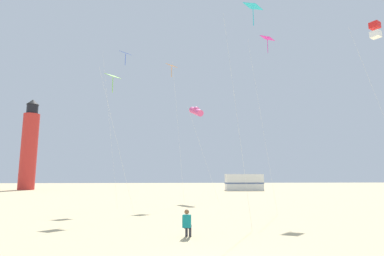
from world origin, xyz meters
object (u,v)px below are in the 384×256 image
object	(u,v)px
lighthouse_distant	(29,147)
kite_flyer_standing	(187,223)
kite_tube_rainbow	(196,111)
rv_van_white	(244,182)
kite_diamond_lime	(113,81)
kite_box_scarlet	(375,30)
kite_diamond_blue	(124,60)
kite_diamond_cyan	(251,16)
kite_diamond_orange	(172,72)
kite_diamond_magenta	(267,46)

from	to	relation	value
lighthouse_distant	kite_flyer_standing	bearing A→B (deg)	-59.45
kite_tube_rainbow	rv_van_white	world-z (taller)	kite_tube_rainbow
kite_diamond_lime	kite_tube_rainbow	world-z (taller)	kite_tube_rainbow
kite_flyer_standing	kite_diamond_lime	distance (m)	12.47
kite_tube_rainbow	rv_van_white	xyz separation A→B (m)	(10.16, 20.63, -8.06)
lighthouse_distant	kite_box_scarlet	bearing A→B (deg)	-43.78
kite_diamond_blue	rv_van_white	distance (m)	32.95
rv_van_white	kite_diamond_blue	bearing A→B (deg)	-122.48
kite_diamond_cyan	kite_flyer_standing	bearing A→B (deg)	-144.46
kite_diamond_lime	kite_tube_rainbow	size ratio (longest dim) A/B	0.96
kite_tube_rainbow	kite_flyer_standing	bearing A→B (deg)	-96.32
kite_diamond_orange	rv_van_white	xyz separation A→B (m)	(12.82, 23.97, -11.23)
kite_diamond_orange	lighthouse_distant	size ratio (longest dim) A/B	0.81
lighthouse_distant	rv_van_white	xyz separation A→B (m)	(38.82, -5.48, -6.45)
lighthouse_distant	rv_van_white	bearing A→B (deg)	-8.03
kite_diamond_cyan	kite_diamond_magenta	xyz separation A→B (m)	(2.73, 5.53, 0.70)
lighthouse_distant	kite_diamond_blue	bearing A→B (deg)	-55.19
kite_box_scarlet	kite_tube_rainbow	size ratio (longest dim) A/B	1.33
kite_diamond_cyan	kite_diamond_blue	world-z (taller)	kite_diamond_blue
kite_box_scarlet	rv_van_white	bearing A→B (deg)	92.81
kite_tube_rainbow	kite_diamond_magenta	bearing A→B (deg)	-67.13
kite_diamond_orange	kite_diamond_blue	distance (m)	4.75
kite_diamond_lime	kite_diamond_magenta	size ratio (longest dim) A/B	0.74
kite_diamond_cyan	kite_diamond_magenta	bearing A→B (deg)	63.76
kite_flyer_standing	kite_tube_rainbow	world-z (taller)	kite_tube_rainbow
kite_diamond_magenta	kite_diamond_blue	bearing A→B (deg)	153.53
kite_diamond_magenta	rv_van_white	xyz separation A→B (m)	(5.68, 31.25, -10.96)
kite_diamond_orange	kite_diamond_blue	world-z (taller)	kite_diamond_blue
kite_diamond_orange	kite_tube_rainbow	size ratio (longest dim) A/B	1.33
kite_flyer_standing	kite_box_scarlet	world-z (taller)	kite_box_scarlet
kite_diamond_cyan	lighthouse_distant	bearing A→B (deg)	125.74
kite_diamond_lime	lighthouse_distant	bearing A→B (deg)	120.35
kite_diamond_magenta	lighthouse_distant	bearing A→B (deg)	132.06
kite_diamond_blue	kite_diamond_magenta	distance (m)	13.01
kite_flyer_standing	rv_van_white	size ratio (longest dim) A/B	0.18
kite_box_scarlet	lighthouse_distant	world-z (taller)	lighthouse_distant
kite_diamond_orange	kite_box_scarlet	size ratio (longest dim) A/B	1.00
kite_flyer_standing	kite_diamond_magenta	xyz separation A→B (m)	(6.57, 8.28, 11.74)
kite_flyer_standing	rv_van_white	bearing A→B (deg)	-92.33
kite_diamond_lime	kite_tube_rainbow	bearing A→B (deg)	58.35
kite_flyer_standing	kite_box_scarlet	bearing A→B (deg)	-140.93
kite_box_scarlet	lighthouse_distant	size ratio (longest dim) A/B	0.80
kite_diamond_orange	kite_diamond_lime	bearing A→B (deg)	-118.32
kite_diamond_blue	kite_tube_rainbow	world-z (taller)	kite_diamond_blue
kite_diamond_orange	kite_diamond_blue	size ratio (longest dim) A/B	0.96
kite_box_scarlet	kite_diamond_blue	world-z (taller)	kite_diamond_blue
kite_diamond_orange	kite_diamond_lime	size ratio (longest dim) A/B	1.39
kite_flyer_standing	kite_diamond_blue	xyz separation A→B (m)	(-5.05, 14.07, 12.51)
kite_diamond_cyan	kite_tube_rainbow	bearing A→B (deg)	96.19
kite_flyer_standing	kite_diamond_cyan	xyz separation A→B (m)	(3.84, 2.75, 11.04)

